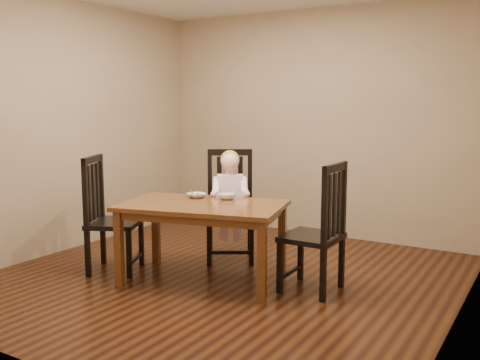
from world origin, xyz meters
The scene contains 9 objects.
room centered at (0.00, 0.00, 1.35)m, with size 4.01×4.01×2.71m.
dining_table centered at (-0.11, -0.16, 0.63)m, with size 1.59×1.17×0.71m.
chair_child centered at (-0.29, 0.57, 0.54)m, with size 0.66×0.65×1.12m.
chair_left centered at (-1.05, -0.38, 0.53)m, with size 0.62×0.63×1.11m.
chair_right centered at (0.88, 0.11, 0.53)m, with size 0.46×0.48×1.11m.
toddler centered at (-0.26, 0.52, 0.69)m, with size 0.34×0.43×0.59m, color white, non-canonical shape.
bowl_peas centered at (-0.33, 0.05, 0.73)m, with size 0.17×0.17×0.04m, color silver.
bowl_veg centered at (-0.04, 0.12, 0.74)m, with size 0.17×0.17×0.05m, color silver.
fork centered at (-0.36, 0.02, 0.76)m, with size 0.10×0.08×0.04m.
Camera 1 is at (2.58, -3.99, 1.59)m, focal length 40.00 mm.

